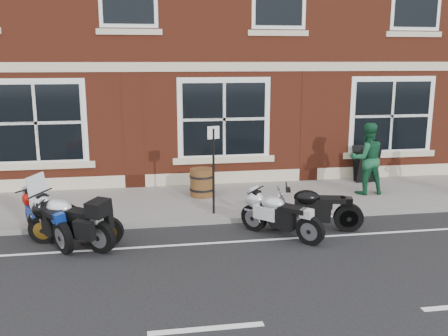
# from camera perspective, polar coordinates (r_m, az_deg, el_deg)

# --- Properties ---
(ground) EXTENTS (80.00, 80.00, 0.00)m
(ground) POSITION_cam_1_polar(r_m,az_deg,el_deg) (9.84, -4.33, -9.16)
(ground) COLOR black
(ground) RESTS_ON ground
(sidewalk) EXTENTS (30.00, 3.00, 0.12)m
(sidewalk) POSITION_cam_1_polar(r_m,az_deg,el_deg) (12.66, -5.58, -3.97)
(sidewalk) COLOR slate
(sidewalk) RESTS_ON ground
(kerb) EXTENTS (30.00, 0.16, 0.12)m
(kerb) POSITION_cam_1_polar(r_m,az_deg,el_deg) (11.15, -5.01, -6.22)
(kerb) COLOR slate
(kerb) RESTS_ON ground
(moto_touring_silver) EXTENTS (1.80, 1.36, 1.40)m
(moto_touring_silver) POSITION_cam_1_polar(r_m,az_deg,el_deg) (10.24, -17.39, -5.46)
(moto_touring_silver) COLOR black
(moto_touring_silver) RESTS_ON ground
(moto_sport_red) EXTENTS (1.20, 1.86, 0.94)m
(moto_sport_red) POSITION_cam_1_polar(r_m,az_deg,el_deg) (10.57, -19.47, -5.21)
(moto_sport_red) COLOR black
(moto_sport_red) RESTS_ON ground
(moto_sport_black) EXTENTS (1.88, 0.53, 0.86)m
(moto_sport_black) POSITION_cam_1_polar(r_m,az_deg,el_deg) (10.34, -16.79, -5.71)
(moto_sport_black) COLOR black
(moto_sport_black) RESTS_ON ground
(moto_sport_silver) EXTENTS (1.40, 1.52, 0.87)m
(moto_sport_silver) POSITION_cam_1_polar(r_m,az_deg,el_deg) (10.33, 6.46, -5.20)
(moto_sport_silver) COLOR black
(moto_sport_silver) RESTS_ON ground
(moto_naked_black) EXTENTS (2.01, 0.59, 0.92)m
(moto_naked_black) POSITION_cam_1_polar(r_m,az_deg,el_deg) (10.80, 10.15, -4.40)
(moto_naked_black) COLOR black
(moto_naked_black) RESTS_ON ground
(pedestrian_right) EXTENTS (0.92, 0.72, 1.89)m
(pedestrian_right) POSITION_cam_1_polar(r_m,az_deg,el_deg) (13.56, 15.99, 1.06)
(pedestrian_right) COLOR #154C2D
(pedestrian_right) RESTS_ON sidewalk
(a_board_sign) EXTENTS (0.65, 0.46, 1.05)m
(a_board_sign) POSITION_cam_1_polar(r_m,az_deg,el_deg) (14.94, 15.90, 0.44)
(a_board_sign) COLOR black
(a_board_sign) RESTS_ON sidewalk
(barrel_planter) EXTENTS (0.65, 0.65, 0.72)m
(barrel_planter) POSITION_cam_1_polar(r_m,az_deg,el_deg) (12.94, -2.54, -1.65)
(barrel_planter) COLOR #4B3614
(barrel_planter) RESTS_ON sidewalk
(parking_sign) EXTENTS (0.28, 0.10, 2.02)m
(parking_sign) POSITION_cam_1_polar(r_m,az_deg,el_deg) (11.26, -1.21, 0.49)
(parking_sign) COLOR black
(parking_sign) RESTS_ON sidewalk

